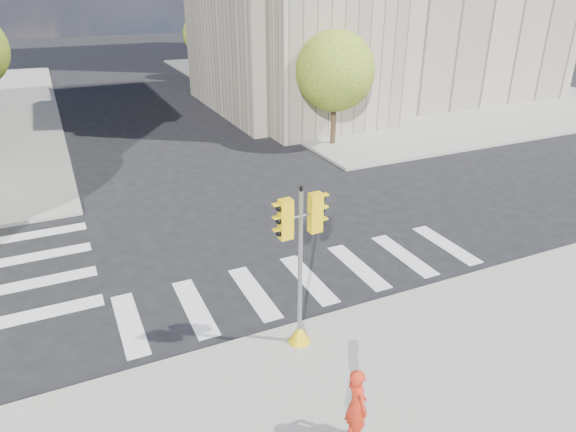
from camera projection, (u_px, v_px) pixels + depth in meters
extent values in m
plane|color=black|center=(284.00, 250.00, 17.56)|extent=(160.00, 160.00, 0.00)
cube|color=gray|center=(366.00, 81.00, 46.57)|extent=(28.00, 40.00, 0.15)
cube|color=#A19480|center=(382.00, 1.00, 37.58)|extent=(26.00, 14.00, 14.00)
cube|color=#A19480|center=(317.00, 6.00, 30.41)|extent=(8.00, 8.00, 14.00)
cylinder|color=#382616|center=(333.00, 125.00, 28.16)|extent=(0.28, 0.28, 2.38)
sphere|color=#2F6C1F|center=(335.00, 71.00, 26.95)|extent=(4.20, 4.20, 4.20)
cylinder|color=#382616|center=(254.00, 86.00, 38.02)|extent=(0.28, 0.28, 2.52)
sphere|color=#2F6C1F|center=(252.00, 42.00, 36.71)|extent=(4.60, 4.60, 4.60)
cylinder|color=#382616|center=(207.00, 65.00, 47.95)|extent=(0.28, 0.28, 2.27)
sphere|color=#2F6C1F|center=(205.00, 34.00, 46.80)|extent=(4.00, 4.00, 4.00)
cylinder|color=black|center=(309.00, 59.00, 30.40)|extent=(0.12, 0.12, 8.00)
cylinder|color=black|center=(232.00, 37.00, 41.94)|extent=(0.12, 0.12, 8.00)
cone|color=#E2B80B|center=(299.00, 333.00, 12.81)|extent=(0.56, 0.56, 0.50)
cylinder|color=gray|center=(300.00, 272.00, 12.06)|extent=(0.11, 0.11, 4.08)
cylinder|color=black|center=(301.00, 189.00, 11.18)|extent=(0.07, 0.07, 0.12)
cylinder|color=gray|center=(301.00, 216.00, 11.45)|extent=(0.90, 0.11, 0.06)
cube|color=#E2B80B|center=(286.00, 219.00, 11.29)|extent=(0.31, 0.24, 0.95)
cube|color=#E2B80B|center=(315.00, 213.00, 11.61)|extent=(0.31, 0.24, 0.95)
imported|color=red|center=(357.00, 405.00, 9.87)|extent=(0.43, 0.63, 1.68)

